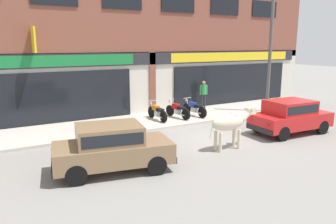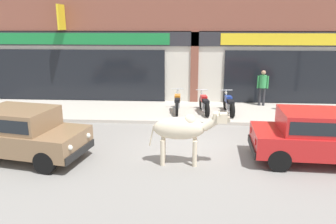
{
  "view_description": "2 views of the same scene",
  "coord_description": "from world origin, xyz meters",
  "views": [
    {
      "loc": [
        -8.2,
        -10.31,
        3.82
      ],
      "look_at": [
        -1.63,
        1.0,
        1.09
      ],
      "focal_mm": 35.0,
      "sensor_mm": 36.0,
      "label": 1
    },
    {
      "loc": [
        -0.27,
        -9.74,
        3.74
      ],
      "look_at": [
        -0.95,
        1.0,
        0.82
      ],
      "focal_mm": 35.0,
      "sensor_mm": 36.0,
      "label": 2
    }
  ],
  "objects": [
    {
      "name": "car_0",
      "position": [
        3.27,
        -1.06,
        0.81
      ],
      "size": [
        3.69,
        1.8,
        1.46
      ],
      "color": "black",
      "rests_on": "ground"
    },
    {
      "name": "cow",
      "position": [
        -0.4,
        -1.4,
        1.01
      ],
      "size": [
        2.15,
        0.53,
        1.61
      ],
      "color": "beige",
      "rests_on": "ground"
    },
    {
      "name": "motorcycle_0",
      "position": [
        -0.72,
        3.64,
        0.51
      ],
      "size": [
        0.52,
        1.81,
        0.88
      ],
      "color": "black",
      "rests_on": "sidewalk"
    },
    {
      "name": "sidewalk",
      "position": [
        0.0,
        3.87,
        0.06
      ],
      "size": [
        19.0,
        3.33,
        0.13
      ],
      "primitive_type": "cube",
      "color": "#B7AFA3",
      "rests_on": "ground"
    },
    {
      "name": "motorcycle_1",
      "position": [
        0.4,
        3.53,
        0.51
      ],
      "size": [
        0.53,
        1.81,
        0.88
      ],
      "color": "black",
      "rests_on": "sidewalk"
    },
    {
      "name": "motorcycle_2",
      "position": [
        1.41,
        3.5,
        0.51
      ],
      "size": [
        0.52,
        1.81,
        0.88
      ],
      "color": "black",
      "rests_on": "sidewalk"
    },
    {
      "name": "car_1",
      "position": [
        -4.93,
        -1.29,
        0.81
      ],
      "size": [
        3.8,
        2.24,
        1.46
      ],
      "color": "black",
      "rests_on": "ground"
    },
    {
      "name": "ground_plane",
      "position": [
        0.0,
        0.0,
        0.0
      ],
      "size": [
        90.0,
        90.0,
        0.0
      ],
      "primitive_type": "plane",
      "color": "gray"
    },
    {
      "name": "pedestrian",
      "position": [
        3.06,
        4.95,
        1.11
      ],
      "size": [
        0.5,
        0.32,
        1.6
      ],
      "color": "#2D2D33",
      "rests_on": "sidewalk"
    }
  ]
}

